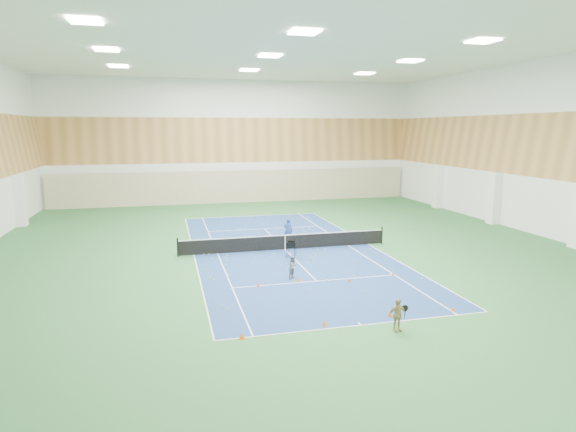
{
  "coord_description": "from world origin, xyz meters",
  "views": [
    {
      "loc": [
        -6.85,
        -27.72,
        7.28
      ],
      "look_at": [
        0.3,
        0.46,
        2.0
      ],
      "focal_mm": 30.0,
      "sensor_mm": 36.0,
      "label": 1
    }
  ],
  "objects_px": {
    "tennis_net": "(285,241)",
    "child_apron": "(397,315)",
    "coach": "(288,230)",
    "child_court": "(293,267)",
    "ball_cart": "(291,249)"
  },
  "relations": [
    {
      "from": "child_apron",
      "to": "coach",
      "type": "bearing_deg",
      "value": 85.43
    },
    {
      "from": "coach",
      "to": "child_court",
      "type": "height_order",
      "value": "coach"
    },
    {
      "from": "tennis_net",
      "to": "child_apron",
      "type": "bearing_deg",
      "value": -85.17
    },
    {
      "from": "tennis_net",
      "to": "child_court",
      "type": "relative_size",
      "value": 11.15
    },
    {
      "from": "coach",
      "to": "child_court",
      "type": "bearing_deg",
      "value": 101.1
    },
    {
      "from": "child_court",
      "to": "ball_cart",
      "type": "xyz_separation_m",
      "value": [
        0.89,
        3.82,
        -0.11
      ]
    },
    {
      "from": "coach",
      "to": "tennis_net",
      "type": "bearing_deg",
      "value": 93.66
    },
    {
      "from": "tennis_net",
      "to": "child_apron",
      "type": "distance_m",
      "value": 12.71
    },
    {
      "from": "tennis_net",
      "to": "coach",
      "type": "relative_size",
      "value": 8.05
    },
    {
      "from": "child_court",
      "to": "coach",
      "type": "bearing_deg",
      "value": 38.01
    },
    {
      "from": "child_apron",
      "to": "ball_cart",
      "type": "xyz_separation_m",
      "value": [
        -1.16,
        10.84,
        -0.15
      ]
    },
    {
      "from": "child_apron",
      "to": "child_court",
      "type": "bearing_deg",
      "value": 100.03
    },
    {
      "from": "coach",
      "to": "child_apron",
      "type": "height_order",
      "value": "coach"
    },
    {
      "from": "tennis_net",
      "to": "coach",
      "type": "distance_m",
      "value": 1.96
    },
    {
      "from": "coach",
      "to": "child_apron",
      "type": "xyz_separation_m",
      "value": [
        0.41,
        -14.5,
        -0.18
      ]
    }
  ]
}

